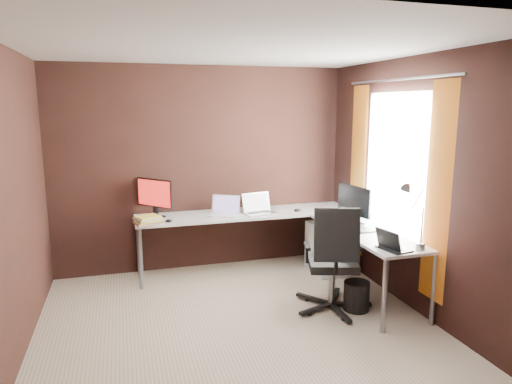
# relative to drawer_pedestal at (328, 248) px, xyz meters

# --- Properties ---
(room) EXTENTS (3.60, 3.60, 2.50)m
(room) POSITION_rel_drawer_pedestal_xyz_m (-1.09, -1.08, 0.98)
(room) COLOR #C2AC97
(room) RESTS_ON ground
(desk) EXTENTS (2.65, 2.25, 0.73)m
(desk) POSITION_rel_drawer_pedestal_xyz_m (-0.59, -0.11, 0.38)
(desk) COLOR white
(desk) RESTS_ON ground
(drawer_pedestal) EXTENTS (0.42, 0.50, 0.60)m
(drawer_pedestal) POSITION_rel_drawer_pedestal_xyz_m (0.00, 0.00, 0.00)
(drawer_pedestal) COLOR white
(drawer_pedestal) RESTS_ON ground
(monitor_left) EXTENTS (0.37, 0.40, 0.45)m
(monitor_left) POSITION_rel_drawer_pedestal_xyz_m (-2.03, 0.45, 0.68)
(monitor_left) COLOR black
(monitor_left) RESTS_ON desk
(monitor_right) EXTENTS (0.17, 0.52, 0.43)m
(monitor_right) POSITION_rel_drawer_pedestal_xyz_m (0.06, -0.49, 0.67)
(monitor_right) COLOR black
(monitor_right) RESTS_ON desk
(laptop_white) EXTENTS (0.42, 0.38, 0.23)m
(laptop_white) POSITION_rel_drawer_pedestal_xyz_m (-1.23, 0.31, 0.48)
(laptop_white) COLOR white
(laptop_white) RESTS_ON desk
(laptop_silver) EXTENTS (0.40, 0.32, 0.24)m
(laptop_silver) POSITION_rel_drawer_pedestal_xyz_m (-0.81, 0.29, 0.48)
(laptop_silver) COLOR silver
(laptop_silver) RESTS_ON desk
(laptop_black_big) EXTENTS (0.27, 0.37, 0.24)m
(laptop_black_big) POSITION_rel_drawer_pedestal_xyz_m (-0.06, -0.71, 0.48)
(laptop_black_big) COLOR black
(laptop_black_big) RESTS_ON desk
(laptop_black_small) EXTENTS (0.26, 0.32, 0.20)m
(laptop_black_small) POSITION_rel_drawer_pedestal_xyz_m (-0.06, -1.43, 0.47)
(laptop_black_small) COLOR black
(laptop_black_small) RESTS_ON desk
(book_stack) EXTENTS (0.33, 0.30, 0.09)m
(book_stack) POSITION_rel_drawer_pedestal_xyz_m (-2.14, 0.15, 0.47)
(book_stack) COLOR #916B4E
(book_stack) RESTS_ON desk
(mouse_left) EXTENTS (0.09, 0.06, 0.03)m
(mouse_left) POSITION_rel_drawer_pedestal_xyz_m (-1.91, 0.15, 0.45)
(mouse_left) COLOR black
(mouse_left) RESTS_ON desk
(mouse_corner) EXTENTS (0.11, 0.08, 0.04)m
(mouse_corner) POSITION_rel_drawer_pedestal_xyz_m (-0.33, 0.22, 0.45)
(mouse_corner) COLOR black
(mouse_corner) RESTS_ON desk
(desk_lamp) EXTENTS (0.19, 0.23, 0.61)m
(desk_lamp) POSITION_rel_drawer_pedestal_xyz_m (0.13, -1.44, 0.81)
(desk_lamp) COLOR slate
(desk_lamp) RESTS_ON desk
(office_chair) EXTENTS (0.61, 0.64, 1.09)m
(office_chair) POSITION_rel_drawer_pedestal_xyz_m (-0.43, -1.00, 0.02)
(office_chair) COLOR black
(office_chair) RESTS_ON ground
(wastebasket) EXTENTS (0.32, 0.32, 0.29)m
(wastebasket) POSITION_rel_drawer_pedestal_xyz_m (-0.19, -1.07, -0.15)
(wastebasket) COLOR black
(wastebasket) RESTS_ON ground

